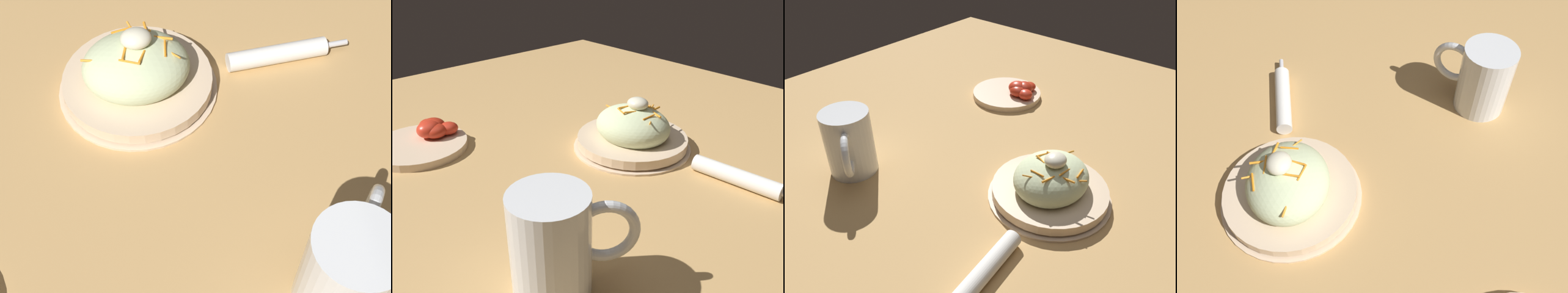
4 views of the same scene
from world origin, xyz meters
TOP-DOWN VIEW (x-y plane):
  - ground_plane at (0.00, 0.00)m, footprint 1.43×1.43m
  - salad_plate at (0.04, 0.16)m, footprint 0.23×0.23m
  - beer_mug at (0.23, -0.19)m, footprint 0.11×0.14m
  - napkin_roll at (0.25, 0.18)m, footprint 0.19×0.04m
  - tomato_plate at (-0.24, -0.14)m, footprint 0.18×0.18m

SIDE VIEW (x-z plane):
  - ground_plane at x=0.00m, z-range 0.00..0.00m
  - napkin_roll at x=0.25m, z-range 0.00..0.03m
  - tomato_plate at x=-0.24m, z-range -0.01..0.04m
  - salad_plate at x=0.04m, z-range -0.02..0.08m
  - beer_mug at x=0.23m, z-range -0.01..0.13m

